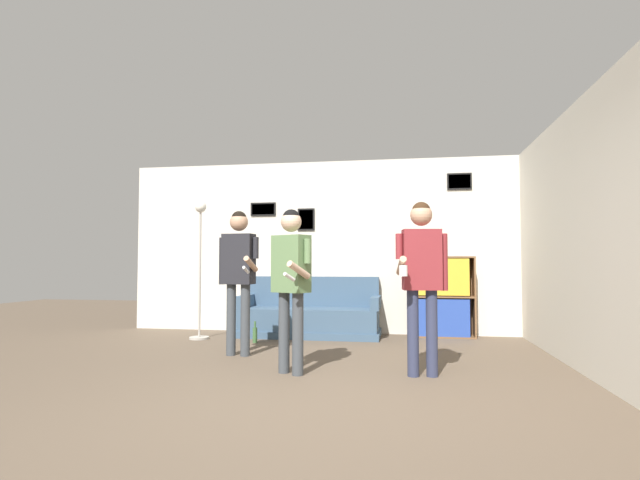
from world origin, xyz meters
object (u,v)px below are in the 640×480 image
Objects in this scene: couch at (310,316)px; person_player_foreground_center at (291,273)px; person_watcher_holding_cup at (422,268)px; floor_lamp at (200,258)px; bottle_on_floor at (255,334)px; bookshelf at (441,297)px; person_player_foreground_left at (238,266)px.

couch is 2.67m from person_player_foreground_center.
couch is 3.01m from person_watcher_holding_cup.
floor_lamp reaches higher than bottle_on_floor.
bookshelf is at bearing 59.49° from person_player_foreground_center.
person_player_foreground_left is (0.98, -1.16, -0.12)m from floor_lamp.
bookshelf is at bearing 82.36° from person_watcher_holding_cup.
person_watcher_holding_cup is at bearing 4.60° from person_player_foreground_center.
person_watcher_holding_cup is at bearing -97.64° from bookshelf.
person_player_foreground_left reaches higher than couch.
person_watcher_holding_cup is 5.77× the size of bottle_on_floor.
floor_lamp is 6.81× the size of bottle_on_floor.
person_player_foreground_left is at bearing 134.53° from person_player_foreground_center.
bottle_on_floor is (-2.54, -0.96, -0.48)m from bookshelf.
person_watcher_holding_cup is at bearing -37.91° from bottle_on_floor.
bottle_on_floor is (-0.62, -0.76, -0.18)m from couch.
couch is 1.30× the size of person_player_foreground_center.
couch is 1.83m from floor_lamp.
person_player_foreground_center is (1.80, -2.00, -0.18)m from floor_lamp.
bookshelf is at bearing 12.55° from floor_lamp.
bookshelf is 0.60× the size of floor_lamp.
person_player_foreground_center is at bearing -175.40° from person_watcher_holding_cup.
person_watcher_holding_cup is (2.10, -0.74, -0.02)m from person_player_foreground_left.
person_watcher_holding_cup is 2.92m from bottle_on_floor.
couch is at bearing -174.17° from bookshelf.
person_watcher_holding_cup is (3.07, -1.89, -0.13)m from floor_lamp.
floor_lamp is 1.18× the size of person_watcher_holding_cup.
couch reaches higher than bottle_on_floor.
person_player_foreground_center is 5.56× the size of bottle_on_floor.
person_player_foreground_center reaches higher than bottle_on_floor.
bookshelf is 0.70× the size of person_player_foreground_left.
bookshelf is 4.07× the size of bottle_on_floor.
couch is at bearing 122.46° from person_watcher_holding_cup.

